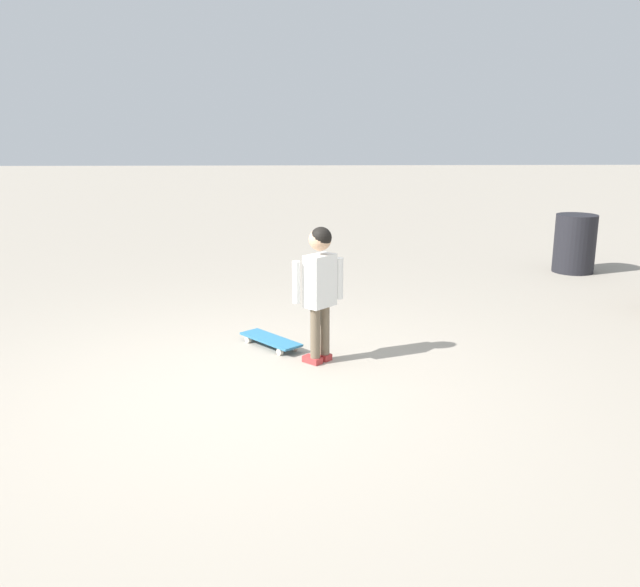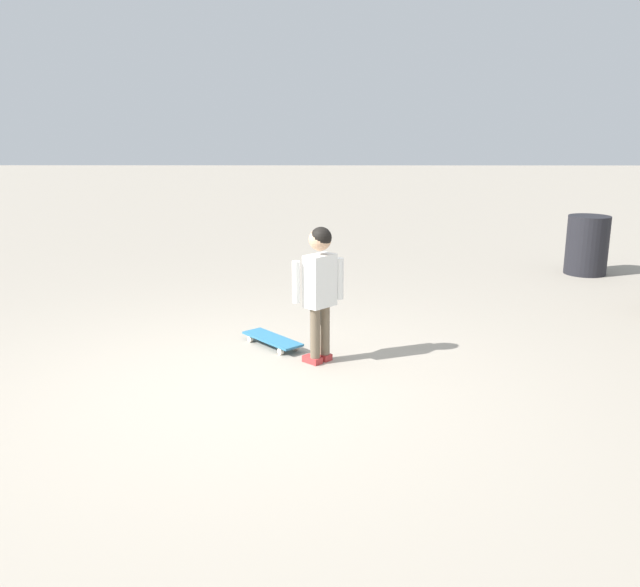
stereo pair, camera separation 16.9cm
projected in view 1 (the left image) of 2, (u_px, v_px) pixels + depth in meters
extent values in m
plane|color=#9E9384|center=(247.00, 391.00, 4.65)|extent=(50.00, 50.00, 0.00)
cylinder|color=brown|center=(315.00, 334.00, 5.12)|extent=(0.08, 0.08, 0.42)
cube|color=#B73333|center=(312.00, 360.00, 5.19)|extent=(0.16, 0.16, 0.05)
cylinder|color=brown|center=(325.00, 331.00, 5.19)|extent=(0.08, 0.08, 0.42)
cube|color=#B73333|center=(322.00, 356.00, 5.27)|extent=(0.16, 0.16, 0.05)
cube|color=white|center=(320.00, 281.00, 5.05)|extent=(0.27, 0.27, 0.40)
cylinder|color=white|center=(296.00, 282.00, 5.01)|extent=(0.06, 0.06, 0.32)
cylinder|color=white|center=(339.00, 278.00, 5.13)|extent=(0.06, 0.06, 0.32)
sphere|color=tan|center=(320.00, 239.00, 4.98)|extent=(0.17, 0.17, 0.17)
sphere|color=black|center=(321.00, 238.00, 4.96)|extent=(0.16, 0.16, 0.16)
cube|color=teal|center=(271.00, 339.00, 5.55)|extent=(0.54, 0.58, 0.02)
cube|color=#B7B7BC|center=(255.00, 335.00, 5.70)|extent=(0.10, 0.09, 0.02)
cube|color=#B7B7BC|center=(287.00, 347.00, 5.40)|extent=(0.10, 0.09, 0.02)
cylinder|color=beige|center=(248.00, 340.00, 5.66)|extent=(0.06, 0.06, 0.06)
cylinder|color=beige|center=(262.00, 336.00, 5.76)|extent=(0.06, 0.06, 0.06)
cylinder|color=beige|center=(280.00, 352.00, 5.36)|extent=(0.06, 0.06, 0.06)
cylinder|color=beige|center=(294.00, 348.00, 5.46)|extent=(0.06, 0.06, 0.06)
cylinder|color=black|center=(575.00, 243.00, 8.27)|extent=(0.50, 0.50, 0.71)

